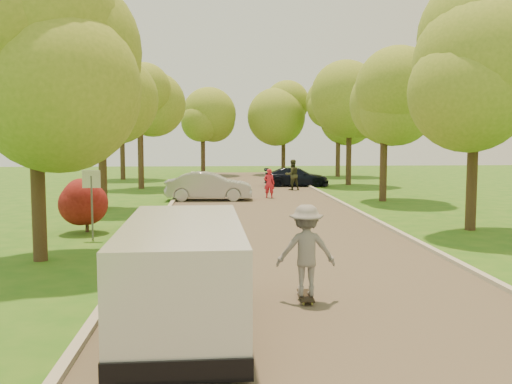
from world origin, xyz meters
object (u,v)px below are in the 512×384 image
object	(u,v)px
person_olive	(292,175)
person_striped	(269,183)
street_sign	(92,190)
silver_sedan	(209,186)
minivan	(183,274)
skateboarder	(306,250)
dark_sedan	(296,177)
longboard	(306,296)

from	to	relation	value
person_olive	person_striped	bearing A→B (deg)	50.67
person_olive	street_sign	bearing A→B (deg)	45.34
silver_sedan	person_striped	bearing A→B (deg)	-72.63
minivan	skateboarder	size ratio (longest dim) A/B	2.74
dark_sedan	person_olive	world-z (taller)	person_olive
silver_sedan	skateboarder	size ratio (longest dim) A/B	2.46
minivan	person_striped	world-z (taller)	minivan
silver_sedan	longboard	size ratio (longest dim) A/B	4.76
skateboarder	person_olive	world-z (taller)	skateboarder
person_olive	skateboarder	bearing A→B (deg)	65.73
silver_sedan	skateboarder	distance (m)	18.22
person_striped	silver_sedan	bearing A→B (deg)	29.67
person_olive	silver_sedan	bearing A→B (deg)	29.79
longboard	person_olive	xyz separation A→B (m)	(2.90, 23.44, 0.83)
street_sign	dark_sedan	bearing A→B (deg)	64.33
skateboarder	silver_sedan	bearing A→B (deg)	-81.42
street_sign	person_striped	size ratio (longest dim) A/B	1.40
skateboarder	person_striped	size ratio (longest dim) A/B	1.14
silver_sedan	skateboarder	xyz separation A→B (m)	(2.08, -18.10, 0.28)
dark_sedan	longboard	size ratio (longest dim) A/B	4.60
street_sign	minivan	size ratio (longest dim) A/B	0.45
street_sign	person_olive	xyz separation A→B (m)	(8.48, 16.33, -0.64)
minivan	person_olive	xyz separation A→B (m)	(5.18, 24.96, -0.02)
silver_sedan	minivan	bearing A→B (deg)	-178.02
person_striped	street_sign	bearing A→B (deg)	75.51
silver_sedan	person_olive	distance (m)	7.30
longboard	skateboarder	size ratio (longest dim) A/B	0.52
longboard	person_olive	world-z (taller)	person_olive
street_sign	dark_sedan	distance (m)	21.03
minivan	dark_sedan	size ratio (longest dim) A/B	1.15
silver_sedan	dark_sedan	size ratio (longest dim) A/B	1.04
minivan	longboard	size ratio (longest dim) A/B	5.30
street_sign	silver_sedan	bearing A→B (deg)	72.33
skateboarder	longboard	bearing A→B (deg)	-0.00
street_sign	longboard	xyz separation A→B (m)	(5.58, -7.11, -1.47)
street_sign	skateboarder	size ratio (longest dim) A/B	1.22
street_sign	skateboarder	xyz separation A→B (m)	(5.58, -7.11, -0.56)
person_olive	dark_sedan	bearing A→B (deg)	-120.65
minivan	person_olive	distance (m)	25.49
silver_sedan	person_olive	world-z (taller)	person_olive
dark_sedan	minivan	bearing A→B (deg)	173.96
skateboarder	person_olive	distance (m)	23.62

